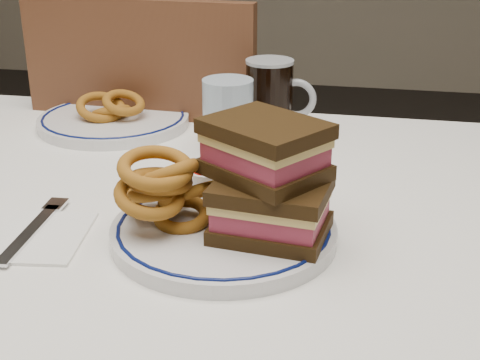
% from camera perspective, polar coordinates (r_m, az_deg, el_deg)
% --- Properties ---
extents(dining_table, '(1.27, 0.87, 0.75)m').
position_cam_1_polar(dining_table, '(1.02, -10.21, -6.25)').
color(dining_table, white).
rests_on(dining_table, floor).
extents(chair_far, '(0.47, 0.47, 0.97)m').
position_cam_1_polar(chair_far, '(1.50, -6.17, -1.30)').
color(chair_far, '#4B2A18').
rests_on(chair_far, floor).
extents(main_plate, '(0.28, 0.28, 0.02)m').
position_cam_1_polar(main_plate, '(0.82, -1.39, -4.35)').
color(main_plate, silver).
rests_on(main_plate, dining_table).
extents(reuben_sandwich, '(0.17, 0.16, 0.14)m').
position_cam_1_polar(reuben_sandwich, '(0.78, 2.42, 0.08)').
color(reuben_sandwich, black).
rests_on(reuben_sandwich, main_plate).
extents(onion_rings_main, '(0.13, 0.13, 0.11)m').
position_cam_1_polar(onion_rings_main, '(0.81, -6.49, -0.71)').
color(onion_rings_main, brown).
rests_on(onion_rings_main, main_plate).
extents(ketchup_ramekin, '(0.05, 0.05, 0.03)m').
position_cam_1_polar(ketchup_ramekin, '(0.91, -2.79, 0.10)').
color(ketchup_ramekin, silver).
rests_on(ketchup_ramekin, main_plate).
extents(beer_mug, '(0.12, 0.08, 0.14)m').
position_cam_1_polar(beer_mug, '(1.16, 2.65, 6.97)').
color(beer_mug, black).
rests_on(beer_mug, dining_table).
extents(water_glass, '(0.08, 0.08, 0.13)m').
position_cam_1_polar(water_glass, '(1.07, -1.04, 5.24)').
color(water_glass, '#99B0C6').
rests_on(water_glass, dining_table).
extents(far_plate, '(0.28, 0.28, 0.02)m').
position_cam_1_polar(far_plate, '(1.26, -10.72, 5.06)').
color(far_plate, silver).
rests_on(far_plate, dining_table).
extents(onion_rings_far, '(0.13, 0.09, 0.08)m').
position_cam_1_polar(onion_rings_far, '(1.24, -10.97, 6.10)').
color(onion_rings_far, brown).
rests_on(onion_rings_far, far_plate).
extents(napkin_fork, '(0.15, 0.18, 0.01)m').
position_cam_1_polar(napkin_fork, '(0.87, -17.45, -4.45)').
color(napkin_fork, white).
rests_on(napkin_fork, dining_table).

